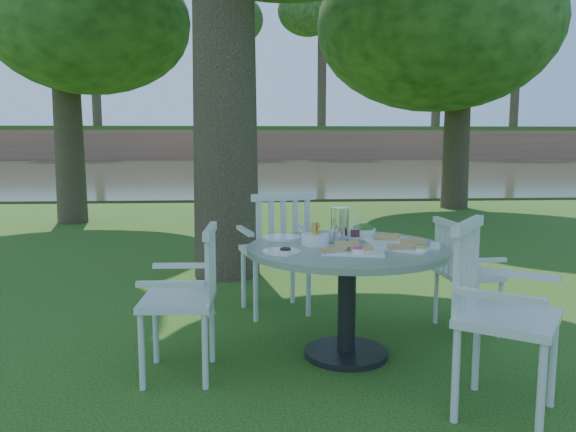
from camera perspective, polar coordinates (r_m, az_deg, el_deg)
name	(u,v)px	position (r m, az deg, el deg)	size (l,w,h in m)	color
ground	(290,329)	(4.38, 0.18, -11.44)	(140.00, 140.00, 0.00)	#193E0D
table	(347,269)	(3.73, 6.03, -5.40)	(1.32, 1.32, 0.75)	black
chair_ne	(458,266)	(4.42, 16.87, -4.91)	(0.43, 0.46, 0.85)	silver
chair_nw	(279,244)	(4.58, -0.95, -2.86)	(0.62, 0.59, 1.02)	silver
chair_sw	(193,289)	(3.47, -9.64, -7.36)	(0.45, 0.48, 0.92)	silver
chair_se	(489,302)	(3.16, 19.70, -8.19)	(0.69, 0.69, 1.01)	silver
tableware	(342,236)	(3.77, 5.54, -2.07)	(1.14, 0.84, 0.24)	white
river	(255,171)	(27.17, -3.33, 4.61)	(100.00, 28.00, 0.12)	#2E311D
far_bank	(256,66)	(45.62, -3.31, 14.96)	(100.00, 18.00, 15.20)	brown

